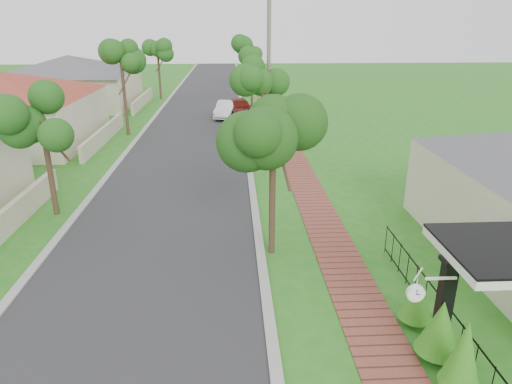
# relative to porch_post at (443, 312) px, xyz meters

# --- Properties ---
(ground) EXTENTS (160.00, 160.00, 0.00)m
(ground) POSITION_rel_porch_post_xyz_m (-4.55, 1.00, -1.12)
(ground) COLOR #24721B
(ground) RESTS_ON ground
(road) EXTENTS (7.00, 120.00, 0.02)m
(road) POSITION_rel_porch_post_xyz_m (-7.55, 21.00, -1.12)
(road) COLOR #28282B
(road) RESTS_ON ground
(kerb_right) EXTENTS (0.30, 120.00, 0.10)m
(kerb_right) POSITION_rel_porch_post_xyz_m (-3.90, 21.00, -1.12)
(kerb_right) COLOR #9E9E99
(kerb_right) RESTS_ON ground
(kerb_left) EXTENTS (0.30, 120.00, 0.10)m
(kerb_left) POSITION_rel_porch_post_xyz_m (-11.20, 21.00, -1.12)
(kerb_left) COLOR #9E9E99
(kerb_left) RESTS_ON ground
(sidewalk) EXTENTS (1.50, 120.00, 0.03)m
(sidewalk) POSITION_rel_porch_post_xyz_m (-1.30, 21.00, -1.12)
(sidewalk) COLOR brown
(sidewalk) RESTS_ON ground
(porch_post) EXTENTS (0.48, 0.48, 2.52)m
(porch_post) POSITION_rel_porch_post_xyz_m (0.00, 0.00, 0.00)
(porch_post) COLOR black
(porch_post) RESTS_ON ground
(picket_fence) EXTENTS (0.03, 8.02, 1.00)m
(picket_fence) POSITION_rel_porch_post_xyz_m (0.35, 1.00, -0.59)
(picket_fence) COLOR black
(picket_fence) RESTS_ON ground
(street_trees) EXTENTS (10.70, 37.65, 5.89)m
(street_trees) POSITION_rel_porch_post_xyz_m (-7.42, 27.84, 3.42)
(street_trees) COLOR #382619
(street_trees) RESTS_ON ground
(hedge_row) EXTENTS (0.92, 3.15, 1.87)m
(hedge_row) POSITION_rel_porch_post_xyz_m (-0.10, -0.17, -0.39)
(hedge_row) COLOR #156B17
(hedge_row) RESTS_ON ground
(far_house_grey) EXTENTS (15.56, 15.56, 4.60)m
(far_house_grey) POSITION_rel_porch_post_xyz_m (-19.52, 35.00, 1.22)
(far_house_grey) COLOR beige
(far_house_grey) RESTS_ON ground
(parked_car_red) EXTENTS (2.67, 4.85, 1.56)m
(parked_car_red) POSITION_rel_porch_post_xyz_m (-4.15, 28.83, -0.34)
(parked_car_red) COLOR #58140D
(parked_car_red) RESTS_ON ground
(parked_car_white) EXTENTS (2.09, 4.24, 1.34)m
(parked_car_white) POSITION_rel_porch_post_xyz_m (-5.25, 28.76, -0.45)
(parked_car_white) COLOR silver
(parked_car_white) RESTS_ON ground
(near_tree) EXTENTS (2.09, 2.09, 5.35)m
(near_tree) POSITION_rel_porch_post_xyz_m (-3.52, 5.23, 3.14)
(near_tree) COLOR #382619
(near_tree) RESTS_ON ground
(utility_pole) EXTENTS (1.20, 0.24, 9.09)m
(utility_pole) POSITION_rel_porch_post_xyz_m (-2.63, 18.33, 3.48)
(utility_pole) COLOR #706857
(utility_pole) RESTS_ON ground
(station_clock) EXTENTS (1.06, 0.13, 0.58)m
(station_clock) POSITION_rel_porch_post_xyz_m (-0.86, -0.40, 0.83)
(station_clock) COLOR white
(station_clock) RESTS_ON ground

